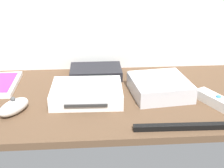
% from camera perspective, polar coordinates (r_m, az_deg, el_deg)
% --- Properties ---
extents(ground_plane, '(1.00, 0.48, 0.02)m').
position_cam_1_polar(ground_plane, '(0.97, 0.00, -2.70)').
color(ground_plane, brown).
rests_on(ground_plane, ground).
extents(game_console, '(0.21, 0.17, 0.04)m').
position_cam_1_polar(game_console, '(0.93, -4.66, -1.64)').
color(game_console, white).
rests_on(game_console, ground_plane).
extents(mini_computer, '(0.19, 0.19, 0.05)m').
position_cam_1_polar(mini_computer, '(0.97, 8.78, -0.53)').
color(mini_computer, silver).
rests_on(mini_computer, ground_plane).
extents(network_router, '(0.18, 0.12, 0.03)m').
position_cam_1_polar(network_router, '(1.10, -2.99, 2.24)').
color(network_router, black).
rests_on(network_router, ground_plane).
extents(remote_wand, '(0.10, 0.15, 0.03)m').
position_cam_1_polar(remote_wand, '(0.94, 18.86, -3.12)').
color(remote_wand, white).
rests_on(remote_wand, ground_plane).
extents(remote_nunchuk, '(0.09, 0.11, 0.05)m').
position_cam_1_polar(remote_nunchuk, '(0.90, -17.58, -4.02)').
color(remote_nunchuk, white).
rests_on(remote_nunchuk, ground_plane).
extents(sensor_bar, '(0.24, 0.02, 0.01)m').
position_cam_1_polar(sensor_bar, '(0.81, 12.47, -7.70)').
color(sensor_bar, black).
rests_on(sensor_bar, ground_plane).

